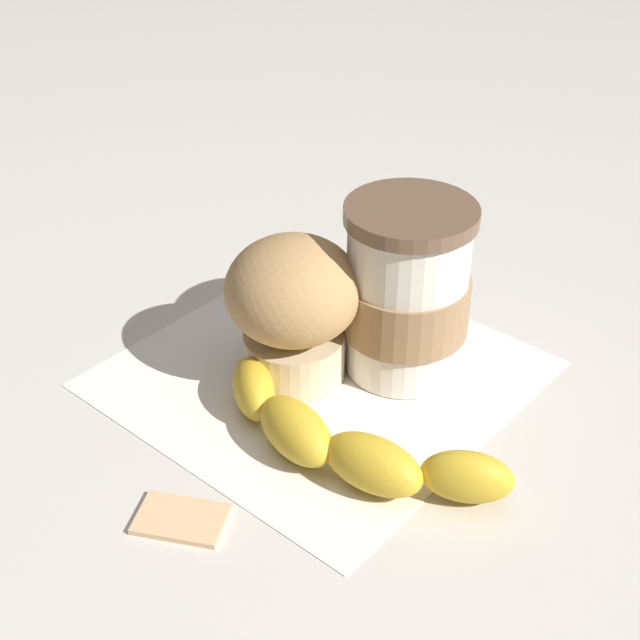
% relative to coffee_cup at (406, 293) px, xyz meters
% --- Properties ---
extents(ground_plane, '(3.00, 3.00, 0.00)m').
position_rel_coffee_cup_xyz_m(ground_plane, '(0.05, -0.03, -0.06)').
color(ground_plane, beige).
extents(paper_napkin, '(0.28, 0.28, 0.00)m').
position_rel_coffee_cup_xyz_m(paper_napkin, '(0.05, -0.03, -0.06)').
color(paper_napkin, white).
rests_on(paper_napkin, ground_plane).
extents(coffee_cup, '(0.09, 0.09, 0.12)m').
position_rel_coffee_cup_xyz_m(coffee_cup, '(0.00, 0.00, 0.00)').
color(coffee_cup, silver).
rests_on(coffee_cup, paper_napkin).
extents(muffin, '(0.09, 0.09, 0.10)m').
position_rel_coffee_cup_xyz_m(muffin, '(0.06, -0.04, -0.00)').
color(muffin, beige).
rests_on(muffin, paper_napkin).
extents(banana, '(0.09, 0.21, 0.03)m').
position_rel_coffee_cup_xyz_m(banana, '(0.10, 0.04, -0.04)').
color(banana, gold).
rests_on(banana, paper_napkin).
extents(sugar_packet, '(0.06, 0.06, 0.01)m').
position_rel_coffee_cup_xyz_m(sugar_packet, '(0.20, 0.02, -0.06)').
color(sugar_packet, '#E0B27F').
rests_on(sugar_packet, ground_plane).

